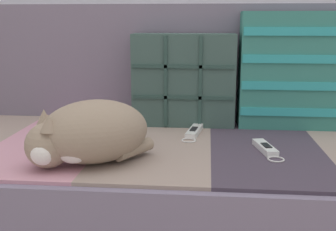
{
  "coord_description": "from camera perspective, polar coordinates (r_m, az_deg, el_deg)",
  "views": [
    {
      "loc": [
        -0.01,
        -1.24,
        0.78
      ],
      "look_at": [
        -0.13,
        0.03,
        0.49
      ],
      "focal_mm": 45.0,
      "sensor_mm": 36.0,
      "label": 1
    }
  ],
  "objects": [
    {
      "name": "couch",
      "position": [
        1.47,
        5.62,
        -10.72
      ],
      "size": [
        2.19,
        0.88,
        0.39
      ],
      "color": "brown",
      "rests_on": "ground_plane"
    },
    {
      "name": "throw_pillow_quilted",
      "position": [
        1.59,
        2.17,
        4.87
      ],
      "size": [
        0.38,
        0.14,
        0.34
      ],
      "color": "#38514C",
      "rests_on": "couch"
    },
    {
      "name": "game_remote_near",
      "position": [
        1.48,
        3.54,
        -2.19
      ],
      "size": [
        0.07,
        0.21,
        0.02
      ],
      "color": "white",
      "rests_on": "couch"
    },
    {
      "name": "game_remote_far",
      "position": [
        1.32,
        13.12,
        -4.37
      ],
      "size": [
        0.08,
        0.19,
        0.02
      ],
      "color": "white",
      "rests_on": "couch"
    },
    {
      "name": "sofa_backrest",
      "position": [
        1.73,
        5.91,
        7.26
      ],
      "size": [
        2.15,
        0.14,
        0.45
      ],
      "color": "slate",
      "rests_on": "couch"
    },
    {
      "name": "throw_pillow_striped",
      "position": [
        1.62,
        16.92,
        5.86
      ],
      "size": [
        0.41,
        0.14,
        0.42
      ],
      "color": "#337A70",
      "rests_on": "couch"
    },
    {
      "name": "sleeping_cat",
      "position": [
        1.18,
        -10.87,
        -2.48
      ],
      "size": [
        0.37,
        0.34,
        0.18
      ],
      "color": "gray",
      "rests_on": "couch"
    }
  ]
}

